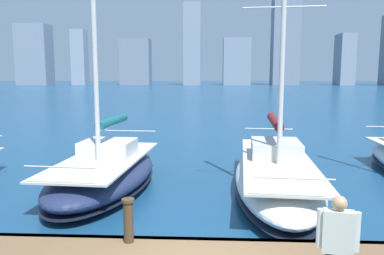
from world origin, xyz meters
The scene contains 5 objects.
city_skyline centered at (-3.24, -164.17, 15.91)m, with size 169.31×17.10×49.17m.
sailboat_maroon centered at (-2.45, -6.61, 0.64)m, with size 3.54×9.34×9.34m.
sailboat_teal centered at (3.51, -6.52, 0.68)m, with size 3.47×7.41×12.91m.
person_white_shirt centered at (-2.05, 0.76, 1.59)m, with size 0.59×0.28×1.64m.
mooring_post centered at (1.48, -1.10, 1.07)m, with size 0.26×0.26×0.91m.
Camera 1 is at (-0.17, 6.08, 3.96)m, focal length 35.00 mm.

